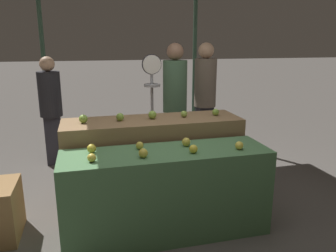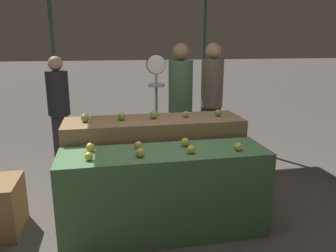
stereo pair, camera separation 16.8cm
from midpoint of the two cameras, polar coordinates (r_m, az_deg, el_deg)
The scene contains 19 objects.
ground_plane at distance 3.26m, azimuth 0.99°, elevation -17.98°, with size 60.00×60.00×0.00m, color #59544F.
display_counter_front at distance 3.06m, azimuth 1.03°, elevation -11.58°, with size 1.86×0.55×0.81m, color #4C7A4C.
display_counter_back at distance 3.57m, azimuth -1.01°, elevation -6.31°, with size 1.86×0.55×0.96m, color olive.
apple_front_0 at distance 2.73m, azimuth -11.92°, elevation -5.19°, with size 0.07×0.07×0.07m, color yellow.
apple_front_1 at distance 2.75m, azimuth -3.11°, elevation -4.67°, with size 0.08×0.08×0.08m, color gold.
apple_front_2 at distance 2.85m, azimuth 5.75°, elevation -4.09°, with size 0.08×0.08×0.08m, color gold.
apple_front_3 at distance 2.99m, azimuth 13.73°, elevation -3.53°, with size 0.07×0.07×0.07m, color yellow.
apple_front_4 at distance 2.95m, azimuth -11.78°, elevation -3.65°, with size 0.08×0.08×0.08m, color gold.
apple_front_5 at distance 2.97m, azimuth -3.58°, elevation -3.33°, with size 0.07×0.07×0.07m, color gold.
apple_front_6 at distance 3.04m, azimuth 4.60°, elevation -2.85°, with size 0.08×0.08×0.08m, color gold.
apple_back_0 at distance 3.37m, azimuth -12.86°, elevation 1.38°, with size 0.09×0.09×0.09m, color #7AA338.
apple_back_1 at distance 3.39m, azimuth -6.69°, elevation 1.65°, with size 0.08×0.08×0.08m, color #7AA338.
apple_back_2 at distance 3.43m, azimuth -1.03°, elevation 1.97°, with size 0.09×0.09×0.09m, color #84AD3D.
apple_back_3 at distance 3.50m, azimuth 4.51°, elevation 2.06°, with size 0.07×0.07×0.07m, color #8EB247.
apple_back_4 at distance 3.61m, azimuth 10.04°, elevation 2.27°, with size 0.08×0.08×0.08m, color #7AA338.
produce_scale at distance 4.08m, azimuth -0.85°, elevation 5.95°, with size 0.24×0.20×1.60m.
person_vendor_at_scale at distance 4.52m, azimuth 3.26°, elevation 5.09°, with size 0.39×0.39×1.74m.
person_customer_left at distance 4.95m, azimuth -17.60°, elevation 3.96°, with size 0.34×0.34×1.56m.
person_customer_right at distance 4.92m, azimuth 8.62°, elevation 5.78°, with size 0.38×0.38×1.74m.
Camera 2 is at (-0.50, -2.71, 1.75)m, focal length 35.00 mm.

